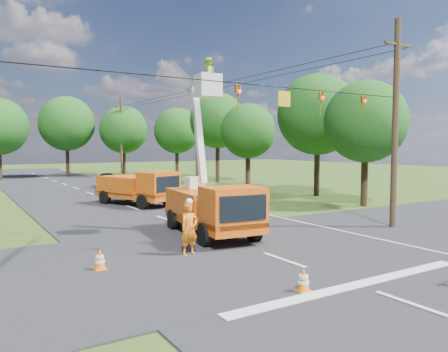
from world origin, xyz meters
TOP-DOWN VIEW (x-y plane):
  - ground at (0.00, 20.00)m, footprint 140.00×140.00m
  - road_main at (0.00, 20.00)m, footprint 12.00×100.00m
  - road_cross at (0.00, 2.00)m, footprint 56.00×10.00m
  - stop_bar at (0.00, -3.20)m, footprint 9.00×0.45m
  - edge_line at (5.60, 20.00)m, footprint 0.12×90.00m
  - bucket_truck at (0.05, 4.99)m, footprint 3.12×6.53m
  - second_truck at (0.87, 16.14)m, footprint 4.18×6.59m
  - ground_worker at (-2.40, 2.46)m, footprint 0.76×0.54m
  - distant_car at (2.84, 29.55)m, footprint 2.64×4.55m
  - traffic_cone_0 at (-1.63, -2.78)m, footprint 0.38×0.38m
  - traffic_cone_2 at (1.17, 6.61)m, footprint 0.38×0.38m
  - traffic_cone_3 at (1.67, 11.89)m, footprint 0.38×0.38m
  - traffic_cone_4 at (-5.74, 2.25)m, footprint 0.38×0.38m
  - traffic_cone_7 at (4.50, 15.83)m, footprint 0.38×0.38m
  - pole_right_near at (8.50, 2.00)m, footprint 1.80×0.30m
  - pole_right_mid at (8.50, 22.00)m, footprint 1.80×0.30m
  - pole_right_far at (8.50, 42.00)m, footprint 1.80×0.30m
  - signal_span at (2.23, 1.99)m, footprint 18.00×0.29m
  - tree_right_a at (13.50, 8.00)m, footprint 5.40×5.40m
  - tree_right_b at (15.00, 14.00)m, footprint 6.40×6.40m
  - tree_right_c at (13.20, 21.00)m, footprint 5.00×5.00m
  - tree_right_d at (14.80, 29.00)m, footprint 6.00×6.00m
  - tree_right_e at (13.80, 37.00)m, footprint 5.60×5.60m
  - tree_far_b at (3.00, 47.00)m, footprint 7.00×7.00m
  - tree_far_c at (9.50, 44.00)m, footprint 6.20×6.20m

SIDE VIEW (x-z plane):
  - ground at x=0.00m, z-range 0.00..0.00m
  - road_main at x=0.00m, z-range -0.03..0.03m
  - road_cross at x=0.00m, z-range -0.04..0.04m
  - stop_bar at x=0.00m, z-range -0.01..0.01m
  - edge_line at x=5.60m, z-range -0.01..0.01m
  - traffic_cone_0 at x=-1.63m, z-range 0.00..0.71m
  - traffic_cone_2 at x=1.17m, z-range 0.00..0.71m
  - traffic_cone_3 at x=1.67m, z-range 0.00..0.71m
  - traffic_cone_4 at x=-5.74m, z-range 0.00..0.71m
  - traffic_cone_7 at x=4.50m, z-range 0.00..0.71m
  - distant_car at x=2.84m, z-range 0.00..1.46m
  - ground_worker at x=-2.40m, z-range 0.00..1.95m
  - second_truck at x=0.87m, z-range 0.05..2.37m
  - bucket_truck at x=0.05m, z-range -2.30..5.59m
  - pole_right_near at x=8.50m, z-range 0.11..10.11m
  - pole_right_mid at x=8.50m, z-range 0.11..10.11m
  - pole_right_far at x=8.50m, z-range 0.11..10.11m
  - tree_right_c at x=13.20m, z-range 1.40..9.23m
  - tree_right_a at x=13.50m, z-range 1.42..9.70m
  - tree_right_e at x=13.80m, z-range 1.50..10.12m
  - signal_span at x=2.23m, z-range 5.34..6.41m
  - tree_far_c at x=9.50m, z-range 1.47..10.65m
  - tree_right_b at x=15.00m, z-range 1.61..11.26m
  - tree_right_d at x=14.80m, z-range 1.83..11.53m
  - tree_far_b at x=3.00m, z-range 1.65..11.97m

